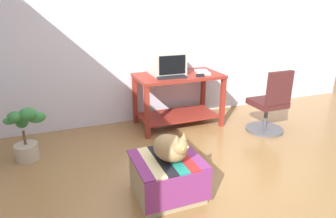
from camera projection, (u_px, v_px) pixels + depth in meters
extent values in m
plane|color=olive|center=(204.00, 189.00, 2.87)|extent=(14.00, 14.00, 0.00)
cube|color=silver|center=(141.00, 33.00, 4.23)|extent=(8.00, 0.10, 2.60)
cube|color=maroon|center=(147.00, 113.00, 3.84)|extent=(0.06, 0.06, 0.72)
cube|color=maroon|center=(222.00, 103.00, 4.23)|extent=(0.06, 0.06, 0.72)
cube|color=maroon|center=(203.00, 92.00, 4.75)|extent=(0.06, 0.06, 0.72)
cube|color=maroon|center=(135.00, 100.00, 4.35)|extent=(0.06, 0.06, 0.72)
cube|color=maroon|center=(178.00, 115.00, 4.36)|extent=(1.12, 0.58, 0.02)
cube|color=maroon|center=(178.00, 76.00, 4.16)|extent=(1.22, 0.68, 0.04)
cube|color=#BCB7A8|center=(167.00, 73.00, 4.18)|extent=(0.32, 0.27, 0.02)
cube|color=#BCB7A8|center=(167.00, 63.00, 4.13)|extent=(0.46, 0.39, 0.32)
cube|color=black|center=(172.00, 65.00, 3.95)|extent=(0.37, 0.01, 0.25)
cube|color=black|center=(171.00, 77.00, 3.96)|extent=(0.41, 0.18, 0.02)
cube|color=white|center=(202.00, 72.00, 4.23)|extent=(0.24, 0.33, 0.03)
cube|color=tan|center=(167.00, 178.00, 2.72)|extent=(0.58, 0.53, 0.37)
cube|color=#7A2D6B|center=(180.00, 192.00, 2.45)|extent=(0.61, 0.01, 0.30)
cube|color=#7A2D6B|center=(140.00, 164.00, 2.57)|extent=(0.10, 0.58, 0.02)
cube|color=beige|center=(151.00, 162.00, 2.61)|extent=(0.10, 0.58, 0.02)
cube|color=black|center=(162.00, 160.00, 2.64)|extent=(0.10, 0.58, 0.02)
cube|color=#1E897A|center=(172.00, 158.00, 2.67)|extent=(0.10, 0.58, 0.02)
cube|color=#AD2323|center=(182.00, 156.00, 2.71)|extent=(0.10, 0.58, 0.02)
cube|color=#7A2D6B|center=(192.00, 154.00, 2.74)|extent=(0.10, 0.58, 0.02)
ellipsoid|color=#9E7A4C|center=(170.00, 148.00, 2.60)|extent=(0.37, 0.42, 0.23)
sphere|color=#9E7A4C|center=(180.00, 147.00, 2.48)|extent=(0.15, 0.15, 0.15)
cylinder|color=#9E7A4C|center=(172.00, 150.00, 2.77)|extent=(0.23, 0.22, 0.04)
cone|color=#9E7A4C|center=(177.00, 139.00, 2.43)|extent=(0.06, 0.06, 0.07)
cone|color=#9E7A4C|center=(184.00, 136.00, 2.48)|extent=(0.06, 0.06, 0.07)
sphere|color=#C6D151|center=(183.00, 149.00, 2.42)|extent=(0.02, 0.02, 0.02)
sphere|color=#C6D151|center=(188.00, 147.00, 2.45)|extent=(0.02, 0.02, 0.02)
cylinder|color=#B7A893|center=(27.00, 152.00, 3.38)|extent=(0.26, 0.26, 0.19)
cylinder|color=brown|center=(24.00, 138.00, 3.32)|extent=(0.03, 0.03, 0.17)
ellipsoid|color=#38843D|center=(37.00, 117.00, 3.29)|extent=(0.20, 0.11, 0.13)
ellipsoid|color=#38843D|center=(27.00, 112.00, 3.39)|extent=(0.19, 0.15, 0.10)
ellipsoid|color=#2D7033|center=(22.00, 123.00, 3.36)|extent=(0.13, 0.13, 0.12)
ellipsoid|color=#4C8E42|center=(13.00, 116.00, 3.27)|extent=(0.13, 0.09, 0.09)
ellipsoid|color=#38843D|center=(10.00, 121.00, 3.17)|extent=(0.15, 0.11, 0.09)
ellipsoid|color=#2D7033|center=(14.00, 117.00, 3.13)|extent=(0.13, 0.16, 0.12)
ellipsoid|color=#2D7033|center=(27.00, 116.00, 3.19)|extent=(0.19, 0.11, 0.13)
cylinder|color=#4C4C51|center=(264.00, 129.00, 4.20)|extent=(0.52, 0.52, 0.03)
cylinder|color=#4C4C51|center=(266.00, 117.00, 4.14)|extent=(0.05, 0.05, 0.34)
cube|color=#471E1E|center=(267.00, 103.00, 4.07)|extent=(0.43, 0.43, 0.08)
cube|color=#471E1E|center=(280.00, 88.00, 3.81)|extent=(0.38, 0.07, 0.44)
cube|color=black|center=(200.00, 75.00, 4.03)|extent=(0.12, 0.06, 0.04)
cylinder|color=#B7B7BC|center=(198.00, 72.00, 4.29)|extent=(0.01, 0.14, 0.01)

